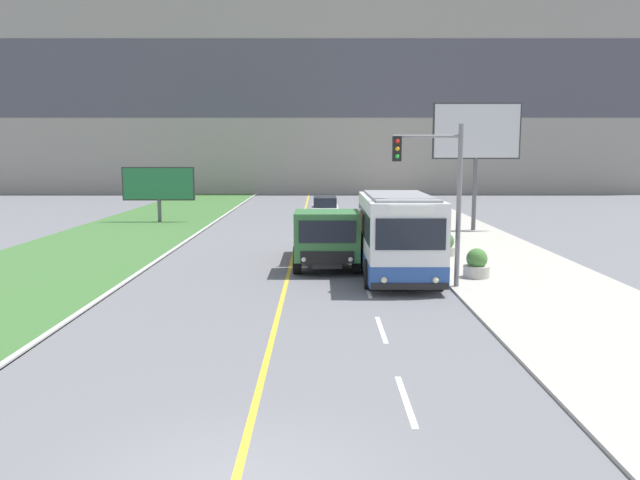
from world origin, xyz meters
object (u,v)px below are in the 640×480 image
(city_bus, at_px, (400,237))
(planter_round_second, at_px, (448,245))
(dump_truck, at_px, (329,238))
(planter_round_third, at_px, (429,231))
(planter_round_near, at_px, (479,265))
(billboard_small, at_px, (161,185))
(traffic_light_mast, at_px, (441,184))
(car_distant, at_px, (327,208))
(billboard_large, at_px, (479,135))

(city_bus, height_order, planter_round_second, city_bus)
(dump_truck, xyz_separation_m, planter_round_third, (5.17, 7.31, -0.66))
(planter_round_second, bearing_deg, planter_round_near, -88.18)
(dump_truck, xyz_separation_m, billboard_small, (-10.60, 15.97, 1.23))
(traffic_light_mast, relative_size, planter_round_second, 5.49)
(city_bus, xyz_separation_m, planter_round_second, (2.63, 4.63, -1.02))
(city_bus, height_order, planter_round_near, city_bus)
(planter_round_second, bearing_deg, planter_round_third, 89.96)
(planter_round_near, distance_m, planter_round_third, 9.53)
(traffic_light_mast, xyz_separation_m, billboard_small, (-14.21, 19.66, -1.05))
(car_distant, height_order, planter_round_second, car_distant)
(planter_round_second, bearing_deg, traffic_light_mast, -104.03)
(city_bus, relative_size, planter_round_second, 6.16)
(city_bus, bearing_deg, dump_truck, 140.46)
(dump_truck, distance_m, traffic_light_mast, 5.64)
(city_bus, bearing_deg, planter_round_second, 60.39)
(city_bus, distance_m, dump_truck, 3.30)
(car_distant, bearing_deg, billboard_small, -167.88)
(dump_truck, relative_size, planter_round_second, 6.39)
(billboard_large, xyz_separation_m, billboard_small, (-19.10, 4.70, -3.00))
(car_distant, height_order, planter_round_third, car_distant)
(dump_truck, distance_m, billboard_small, 19.21)
(billboard_large, distance_m, planter_round_second, 10.54)
(car_distant, distance_m, planter_round_near, 21.14)
(dump_truck, xyz_separation_m, planter_round_near, (5.32, -2.22, -0.64))
(city_bus, bearing_deg, planter_round_near, -2.67)
(planter_round_second, bearing_deg, car_distant, 107.91)
(city_bus, height_order, traffic_light_mast, traffic_light_mast)
(city_bus, distance_m, billboard_small, 22.35)
(traffic_light_mast, bearing_deg, billboard_small, 125.86)
(dump_truck, height_order, billboard_large, billboard_large)
(car_distant, relative_size, traffic_light_mast, 0.79)
(planter_round_near, relative_size, planter_round_third, 1.04)
(dump_truck, distance_m, billboard_large, 14.73)
(traffic_light_mast, height_order, planter_round_near, traffic_light_mast)
(traffic_light_mast, distance_m, billboard_large, 15.85)
(car_distant, xyz_separation_m, billboard_small, (-10.69, -2.30, 1.72))
(traffic_light_mast, bearing_deg, billboard_large, 71.90)
(billboard_large, height_order, planter_round_second, billboard_large)
(city_bus, distance_m, billboard_large, 15.13)
(planter_round_near, bearing_deg, traffic_light_mast, -139.31)
(car_distant, bearing_deg, traffic_light_mast, -80.89)
(traffic_light_mast, bearing_deg, planter_round_second, 75.97)
(city_bus, xyz_separation_m, planter_round_near, (2.79, -0.13, -0.99))
(car_distant, height_order, billboard_small, billboard_small)
(traffic_light_mast, bearing_deg, dump_truck, 134.35)
(dump_truck, distance_m, planter_round_second, 5.80)
(city_bus, distance_m, planter_round_second, 5.43)
(traffic_light_mast, relative_size, planter_round_third, 5.37)
(dump_truck, xyz_separation_m, planter_round_second, (5.16, 2.55, -0.67))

